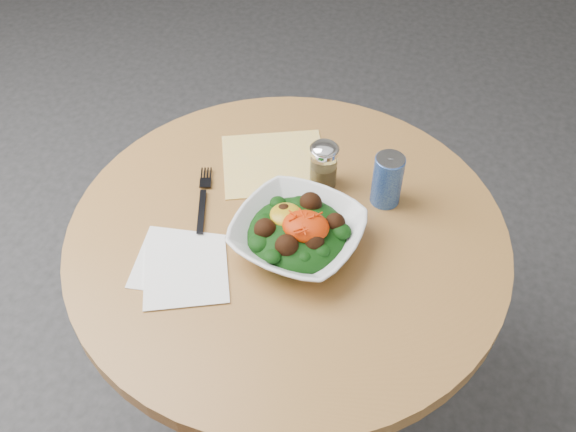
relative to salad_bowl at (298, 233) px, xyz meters
The scene contains 8 objects.
ground 0.79m from the salad_bowl, 133.21° to the left, with size 6.00×6.00×0.00m, color #2B2B2E.
table 0.24m from the salad_bowl, 133.21° to the left, with size 0.90×0.90×0.75m.
cloth_napkin 0.25m from the salad_bowl, 117.50° to the left, with size 0.23×0.21×0.00m, color yellow.
paper_napkins 0.23m from the salad_bowl, 149.58° to the right, with size 0.22×0.22×0.00m.
salad_bowl is the anchor object (origin of this frame).
fork 0.24m from the salad_bowl, 163.15° to the left, with size 0.07×0.19×0.00m.
spice_shaker 0.18m from the salad_bowl, 87.81° to the left, with size 0.06×0.06×0.11m.
beverage_can 0.23m from the salad_bowl, 49.59° to the left, with size 0.06×0.06×0.12m.
Camera 1 is at (0.24, -0.84, 1.72)m, focal length 40.00 mm.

